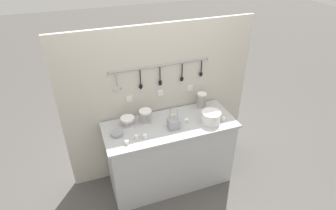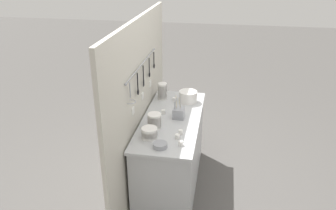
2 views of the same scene
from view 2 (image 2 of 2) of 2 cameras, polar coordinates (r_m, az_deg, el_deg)
The scene contains 16 objects.
ground_plane at distance 4.03m, azimuth 0.58°, elevation -13.45°, with size 20.00×20.00×0.00m, color #514F4C.
counter at distance 3.78m, azimuth 0.61°, elevation -8.19°, with size 1.52×0.62×0.88m.
back_wall at distance 3.58m, azimuth -4.78°, elevation -0.50°, with size 2.32×0.11×1.94m.
bowl_stack_short_front at distance 3.16m, azimuth -3.25°, elevation -4.87°, with size 0.15×0.15×0.11m.
bowl_stack_wide_centre at distance 3.98m, azimuth -0.96°, elevation 2.42°, with size 0.11×0.11×0.20m.
bowl_stack_nested_right at distance 3.33m, azimuth -2.38°, elevation -2.76°, with size 0.14×0.14×0.15m.
plate_stack at distance 3.92m, azimuth 3.51°, elevation 1.47°, with size 0.22×0.22×0.13m.
steel_mixing_bowl at distance 3.03m, azimuth -1.38°, elevation -7.00°, with size 0.13×0.13×0.04m.
cutlery_caddy at distance 3.54m, azimuth 1.87°, elevation -1.39°, with size 0.12×0.12×0.26m.
cup_back_right at distance 3.24m, azimuth 2.21°, elevation -4.74°, with size 0.04×0.04×0.04m.
cup_beside_plates at distance 3.71m, azimuth 1.63°, elevation -0.66°, with size 0.04×0.04×0.04m.
cup_by_caddy at distance 3.95m, azimuth 1.11°, elevation 0.97°, with size 0.04×0.04×0.04m.
cup_mid_row at distance 3.64m, azimuth -0.82°, elevation -1.20°, with size 0.04×0.04×0.04m.
cup_centre at distance 3.06m, azimuth 2.24°, elevation -6.66°, with size 0.04×0.04×0.04m.
cup_front_left at distance 4.08m, azimuth 4.06°, elevation 1.73°, with size 0.04×0.04×0.04m.
cup_edge_far at distance 3.16m, azimuth 1.66°, elevation -5.49°, with size 0.04×0.04×0.04m.
Camera 2 is at (-3.13, -0.51, 2.50)m, focal length 35.00 mm.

